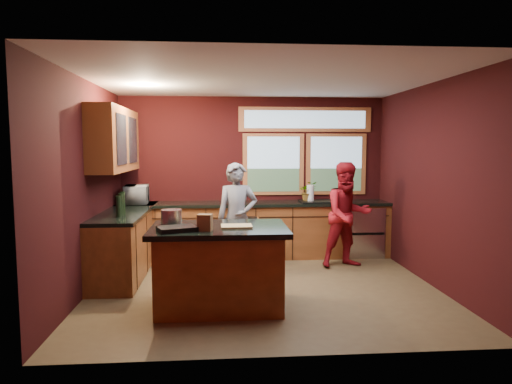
{
  "coord_description": "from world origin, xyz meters",
  "views": [
    {
      "loc": [
        -0.56,
        -5.84,
        1.85
      ],
      "look_at": [
        -0.07,
        0.4,
        1.23
      ],
      "focal_mm": 32.0,
      "sensor_mm": 36.0,
      "label": 1
    }
  ],
  "objects": [
    {
      "name": "island",
      "position": [
        -0.58,
        -0.69,
        0.48
      ],
      "size": [
        1.55,
        1.05,
        0.95
      ],
      "color": "#562D14",
      "rests_on": "floor"
    },
    {
      "name": "person_grey",
      "position": [
        -0.33,
        0.71,
        0.81
      ],
      "size": [
        0.61,
        0.42,
        1.62
      ],
      "primitive_type": "imported",
      "rotation": [
        0.0,
        0.0,
        0.06
      ],
      "color": "slate",
      "rests_on": "floor"
    },
    {
      "name": "black_tray",
      "position": [
        -1.03,
        -0.94,
        0.97
      ],
      "size": [
        0.47,
        0.4,
        0.05
      ],
      "primitive_type": "cube",
      "rotation": [
        0.0,
        0.0,
        0.35
      ],
      "color": "black",
      "rests_on": "island"
    },
    {
      "name": "person_red",
      "position": [
        1.38,
        0.97,
        0.81
      ],
      "size": [
        0.9,
        0.76,
        1.62
      ],
      "primitive_type": "imported",
      "rotation": [
        0.0,
        0.0,
        0.2
      ],
      "color": "maroon",
      "rests_on": "floor"
    },
    {
      "name": "back_counter",
      "position": [
        0.2,
        1.7,
        0.46
      ],
      "size": [
        4.5,
        0.64,
        0.93
      ],
      "color": "#562D14",
      "rests_on": "floor"
    },
    {
      "name": "cutting_board",
      "position": [
        -0.38,
        -0.74,
        0.95
      ],
      "size": [
        0.35,
        0.26,
        0.02
      ],
      "primitive_type": "cube",
      "rotation": [
        0.0,
        0.0,
        0.02
      ],
      "color": "tan",
      "rests_on": "island"
    },
    {
      "name": "paper_bag",
      "position": [
        -0.73,
        -0.94,
        1.03
      ],
      "size": [
        0.17,
        0.15,
        0.18
      ],
      "primitive_type": "cube",
      "rotation": [
        0.0,
        0.0,
        -0.21
      ],
      "color": "brown",
      "rests_on": "island"
    },
    {
      "name": "paper_towel",
      "position": [
        0.94,
        1.7,
        1.07
      ],
      "size": [
        0.12,
        0.12,
        0.28
      ],
      "primitive_type": "cylinder",
      "color": "silver",
      "rests_on": "back_counter"
    },
    {
      "name": "left_counter",
      "position": [
        -1.95,
        0.85,
        0.47
      ],
      "size": [
        0.64,
        2.3,
        0.93
      ],
      "color": "#562D14",
      "rests_on": "floor"
    },
    {
      "name": "room_shell",
      "position": [
        -0.6,
        0.32,
        1.8
      ],
      "size": [
        4.52,
        4.02,
        2.71
      ],
      "color": "black",
      "rests_on": "ground"
    },
    {
      "name": "potted_plant",
      "position": [
        0.92,
        1.75,
        1.1
      ],
      "size": [
        0.3,
        0.26,
        0.34
      ],
      "primitive_type": "imported",
      "color": "#999999",
      "rests_on": "back_counter"
    },
    {
      "name": "microwave",
      "position": [
        -1.92,
        1.63,
        1.08
      ],
      "size": [
        0.42,
        0.58,
        0.3
      ],
      "primitive_type": "imported",
      "rotation": [
        0.0,
        0.0,
        1.68
      ],
      "color": "#999999",
      "rests_on": "left_counter"
    },
    {
      "name": "floor",
      "position": [
        0.0,
        0.0,
        0.0
      ],
      "size": [
        4.5,
        4.5,
        0.0
      ],
      "primitive_type": "plane",
      "color": "brown",
      "rests_on": "ground"
    },
    {
      "name": "stock_pot",
      "position": [
        -1.13,
        -0.54,
        1.03
      ],
      "size": [
        0.24,
        0.24,
        0.18
      ],
      "primitive_type": "cylinder",
      "color": "#BCBCC1",
      "rests_on": "island"
    }
  ]
}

